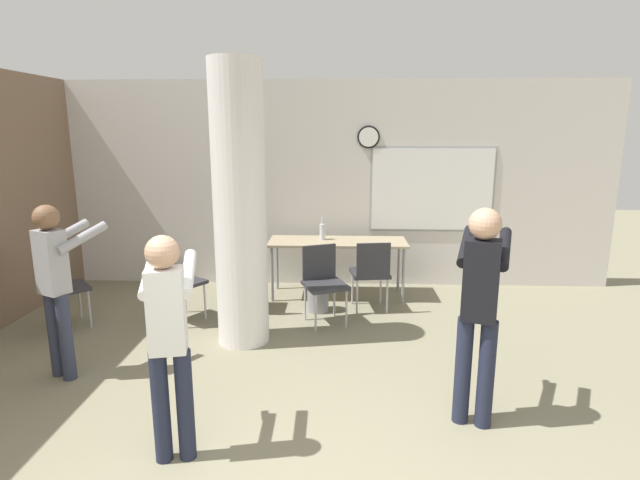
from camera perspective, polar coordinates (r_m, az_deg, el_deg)
The scene contains 13 objects.
wall_back at distance 6.93m, azimuth 0.31°, elevation 6.31°, with size 8.00×0.15×2.80m.
support_pillar at distance 4.97m, azimuth -9.17°, elevation 3.72°, with size 0.52×0.52×2.80m.
folding_table at distance 6.45m, azimuth 2.03°, elevation -0.53°, with size 1.77×0.62×0.74m.
bottle_on_table at distance 6.48m, azimuth 0.28°, elevation 1.01°, with size 0.08×0.08×0.29m.
waste_bin at distance 6.04m, azimuth -0.23°, elevation -6.35°, with size 0.26×0.26×0.39m.
chair_by_left_wall at distance 6.12m, azimuth -27.83°, elevation -4.49°, with size 0.62×0.62×0.87m.
chair_table_left at distance 5.99m, azimuth -8.84°, elevation -3.50°, with size 0.44×0.44×0.87m.
chair_table_right at distance 5.98m, azimuth 5.84°, elevation -3.43°, with size 0.49×0.49×0.87m.
chair_near_pillar at distance 5.83m, azimuth -16.21°, elevation -4.30°, with size 0.61×0.61×0.87m.
chair_table_front at distance 5.62m, azimuth 0.36°, elevation -4.42°, with size 0.57×0.57×0.87m.
person_playing_front at distance 3.35m, azimuth -16.94°, elevation -9.92°, with size 0.42×0.59×1.52m.
person_playing_side at distance 3.75m, azimuth 17.80°, elevation -6.57°, with size 0.50×0.68×1.63m.
person_watching_back at distance 4.83m, azimuth -27.93°, elevation -3.86°, with size 0.52×0.62×1.54m.
Camera 1 is at (0.27, -1.83, 2.14)m, focal length 28.00 mm.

